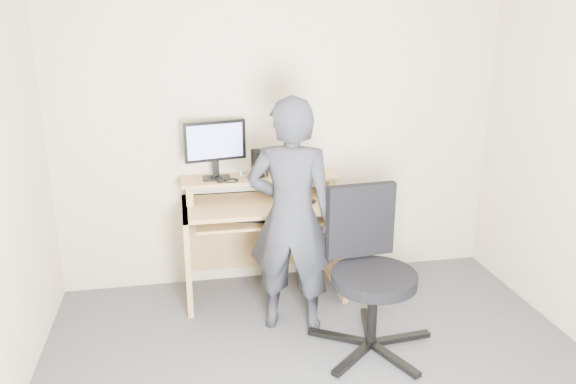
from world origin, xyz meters
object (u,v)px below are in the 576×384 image
object	(u,v)px
office_chair	(369,265)
person	(291,217)
desk	(262,224)
monitor	(215,145)

from	to	relation	value
office_chair	person	world-z (taller)	person
desk	office_chair	world-z (taller)	office_chair
office_chair	person	xyz separation A→B (m)	(-0.45, 0.31, 0.25)
monitor	person	distance (m)	0.88
monitor	person	world-z (taller)	person
desk	person	world-z (taller)	person
office_chair	person	size ratio (longest dim) A/B	0.64
monitor	desk	bearing A→B (deg)	-23.07
desk	person	size ratio (longest dim) A/B	0.74
monitor	person	bearing A→B (deg)	-68.96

